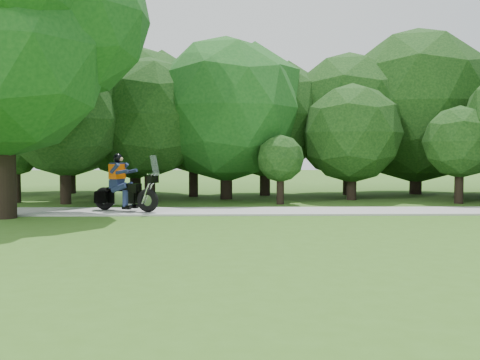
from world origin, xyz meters
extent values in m
plane|color=#38601B|center=(0.00, 0.00, 0.00)|extent=(100.00, 100.00, 0.00)
cube|color=#A2A29D|center=(0.00, 8.00, 0.03)|extent=(60.00, 2.20, 0.06)
cylinder|color=black|center=(-10.03, 10.92, 0.90)|extent=(0.42, 0.42, 1.80)
sphere|color=black|center=(-10.03, 10.92, 3.20)|extent=(4.32, 4.32, 4.32)
cylinder|color=black|center=(1.83, 15.12, 0.90)|extent=(0.49, 0.49, 1.80)
sphere|color=black|center=(1.83, 15.12, 3.70)|extent=(5.84, 5.84, 5.84)
cylinder|color=black|center=(-1.77, 10.67, 0.58)|extent=(0.29, 0.29, 1.16)
sphere|color=black|center=(-1.77, 10.67, 1.75)|extent=(1.82, 1.82, 1.82)
cylinder|color=black|center=(-2.08, 14.88, 0.90)|extent=(0.48, 0.48, 1.80)
sphere|color=black|center=(-2.08, 14.88, 3.60)|extent=(5.55, 5.55, 5.55)
cylinder|color=black|center=(1.38, 12.47, 0.72)|extent=(0.41, 0.41, 1.44)
sphere|color=black|center=(1.38, 12.47, 2.78)|extent=(4.15, 4.15, 4.15)
cylinder|color=black|center=(5.14, 15.51, 0.90)|extent=(0.57, 0.57, 1.80)
sphere|color=black|center=(5.14, 15.51, 4.17)|extent=(7.30, 7.30, 7.30)
cylinder|color=black|center=(5.19, 10.83, 0.74)|extent=(0.34, 0.34, 1.48)
sphere|color=black|center=(5.19, 10.83, 2.39)|extent=(2.82, 2.82, 2.82)
cylinder|color=black|center=(-8.15, 15.47, 0.90)|extent=(0.51, 0.51, 1.80)
sphere|color=black|center=(-8.15, 15.47, 3.84)|extent=(6.27, 6.27, 6.27)
cylinder|color=black|center=(-5.34, 14.36, 0.90)|extent=(0.41, 0.41, 1.80)
sphere|color=black|center=(-5.34, 14.36, 3.19)|extent=(4.28, 4.28, 4.28)
cylinder|color=black|center=(-3.86, 12.94, 0.90)|extent=(0.51, 0.51, 1.80)
sphere|color=#154B18|center=(-3.86, 12.94, 3.80)|extent=(6.14, 6.14, 6.14)
cylinder|color=black|center=(-12.12, 11.52, 0.70)|extent=(0.29, 0.29, 1.41)
sphere|color=black|center=(-12.12, 11.52, 2.02)|extent=(1.89, 1.89, 1.89)
cylinder|color=black|center=(-7.05, 12.65, 0.90)|extent=(0.45, 0.45, 1.80)
sphere|color=black|center=(-7.05, 12.65, 3.43)|extent=(5.02, 5.02, 5.02)
cylinder|color=black|center=(-11.44, 16.33, 0.90)|extent=(0.49, 0.49, 1.80)
sphere|color=black|center=(-11.44, 16.33, 3.69)|extent=(5.81, 5.81, 5.81)
cylinder|color=black|center=(-10.50, 6.50, 2.10)|extent=(0.68, 0.68, 4.20)
sphere|color=#154B18|center=(-10.50, 6.50, 5.00)|extent=(6.40, 6.40, 6.40)
sphere|color=#154B18|center=(-8.74, 7.30, 6.20)|extent=(5.12, 5.12, 5.12)
torus|color=black|center=(-7.91, 8.18, 0.45)|extent=(0.79, 0.52, 0.77)
torus|color=black|center=(-6.35, 7.47, 0.45)|extent=(0.79, 0.52, 0.77)
cube|color=black|center=(-7.31, 7.91, 0.50)|extent=(1.23, 0.75, 0.35)
cube|color=silver|center=(-7.16, 7.84, 0.50)|extent=(0.64, 0.56, 0.44)
cube|color=black|center=(-6.91, 7.72, 0.83)|extent=(0.66, 0.54, 0.29)
cube|color=black|center=(-7.44, 7.96, 0.79)|extent=(0.67, 0.56, 0.11)
cylinder|color=silver|center=(-6.31, 7.45, 0.83)|extent=(0.42, 0.23, 0.99)
cylinder|color=silver|center=(-6.14, 7.37, 1.31)|extent=(0.33, 0.66, 0.04)
cube|color=black|center=(-7.96, 7.93, 0.50)|extent=(0.48, 0.31, 0.38)
cube|color=black|center=(-7.76, 8.37, 0.50)|extent=(0.48, 0.31, 0.38)
cube|color=navy|center=(-7.44, 7.96, 0.94)|extent=(0.48, 0.52, 0.26)
cube|color=navy|center=(-7.42, 7.96, 1.34)|extent=(0.45, 0.54, 0.62)
cube|color=#FF5B05|center=(-7.42, 7.96, 1.36)|extent=(0.50, 0.59, 0.49)
sphere|color=black|center=(-7.39, 7.94, 1.80)|extent=(0.31, 0.31, 0.31)
camera|label=1|loc=(-3.71, -9.69, 2.00)|focal=40.00mm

